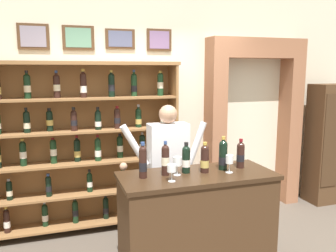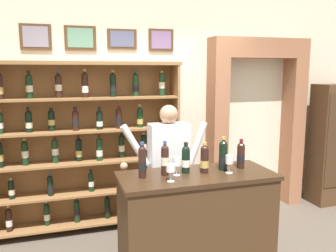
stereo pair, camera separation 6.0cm
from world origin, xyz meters
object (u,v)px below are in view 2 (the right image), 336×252
Objects in this scene: tasting_counter at (196,226)px; wine_glass_left at (177,162)px; shopkeeper at (169,162)px; tasting_bottle_grappa at (186,159)px; tasting_bottle_rosso at (241,155)px; wine_glass_right at (171,169)px; tasting_bottle_riserva at (223,155)px; tasting_bottle_bianco at (142,161)px; wine_shelf at (87,141)px; side_cabinet at (333,144)px; wine_glass_spare at (229,161)px; tasting_bottle_vin_santo at (165,159)px; tasting_bottle_prosecco at (205,159)px.

wine_glass_left is (-0.19, 0.02, 0.63)m from tasting_counter.
shopkeeper reaches higher than tasting_bottle_grappa.
tasting_counter is at bearing -172.91° from tasting_bottle_rosso.
tasting_bottle_grappa is 0.29m from wine_glass_right.
shopkeeper is 0.69m from tasting_bottle_riserva.
wine_glass_left is (0.31, -0.02, -0.03)m from tasting_bottle_bianco.
tasting_bottle_rosso is 1.92× the size of wine_glass_right.
tasting_bottle_rosso is (0.56, -0.00, -0.00)m from tasting_bottle_grappa.
tasting_bottle_bianco reaches higher than wine_glass_right.
tasting_bottle_grappa reaches higher than wine_glass_left.
wine_shelf is at bearing 121.45° from tasting_bottle_grappa.
tasting_bottle_bianco is 1.13× the size of tasting_bottle_rosso.
tasting_bottle_riserva is (0.37, -0.01, 0.01)m from tasting_bottle_grappa.
tasting_bottle_bianco reaches higher than wine_glass_left.
side_cabinet is 2.66m from wine_glass_spare.
shopkeeper is at bearing 69.64° from tasting_bottle_vin_santo.
wine_shelf is at bearing 131.63° from tasting_bottle_riserva.
shopkeeper reaches higher than wine_glass_right.
shopkeeper reaches higher than tasting_bottle_vin_santo.
tasting_bottle_bianco is 0.58m from tasting_bottle_prosecco.
tasting_bottle_grappa reaches higher than tasting_counter.
tasting_counter is at bearing -36.57° from tasting_bottle_grappa.
tasting_bottle_rosso is (0.19, 0.01, -0.01)m from tasting_bottle_riserva.
tasting_bottle_rosso is (1.35, -1.29, 0.04)m from wine_shelf.
wine_glass_spare reaches higher than tasting_counter.
wine_glass_spare is (0.01, -0.11, -0.03)m from tasting_bottle_riserva.
shopkeeper is 0.62m from tasting_bottle_vin_santo.
tasting_bottle_prosecco is 0.41m from wine_glass_right.
tasting_bottle_riserva is at bearing -48.37° from wine_shelf.
tasting_bottle_grappa is at bearing 177.90° from tasting_bottle_riserva.
wine_shelf is 1.58× the size of tasting_counter.
side_cabinet is 1.10× the size of shopkeeper.
wine_shelf is at bearing 136.23° from tasting_bottle_rosso.
wine_glass_spare is at bearing -20.41° from tasting_bottle_prosecco.
tasting_bottle_grappa is (-0.09, 0.06, 0.64)m from tasting_counter.
shopkeeper is 9.46× the size of wine_glass_left.
side_cabinet reaches higher than tasting_bottle_grappa.
tasting_bottle_rosso is at bearing 7.09° from tasting_counter.
tasting_bottle_vin_santo is 1.86× the size of wine_glass_left.
tasting_bottle_vin_santo is 0.76m from tasting_bottle_rosso.
wine_shelf is 1.42× the size of shopkeeper.
tasting_bottle_vin_santo is at bearing 179.63° from tasting_bottle_riserva.
tasting_bottle_riserva is 0.11m from wine_glass_spare.
tasting_bottle_vin_santo is at bearing 168.90° from wine_glass_spare.
tasting_bottle_prosecco is at bearing 13.01° from tasting_counter.
tasting_bottle_grappa reaches higher than tasting_bottle_prosecco.
side_cabinet is at bearing 21.61° from tasting_bottle_vin_santo.
wine_shelf is 7.23× the size of tasting_bottle_vin_santo.
tasting_counter is at bearing -82.26° from shopkeeper.
tasting_bottle_prosecco is 1.71× the size of wine_glass_spare.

